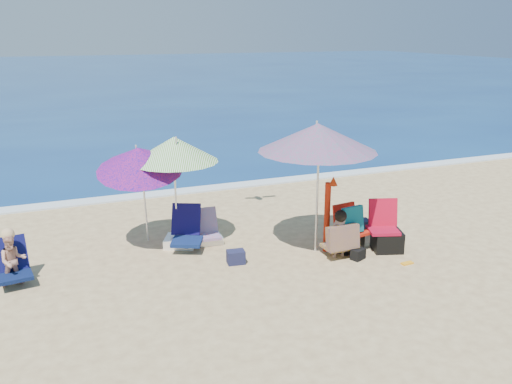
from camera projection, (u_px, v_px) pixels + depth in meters
name	position (u px, v px, depth m)	size (l,w,h in m)	color
ground	(293.00, 265.00, 9.56)	(120.00, 120.00, 0.00)	#D8BC84
sea	(80.00, 75.00, 49.60)	(120.00, 80.00, 0.12)	navy
foam	(208.00, 189.00, 14.09)	(120.00, 0.50, 0.04)	white
umbrella_turquoise	(318.00, 138.00, 9.59)	(2.36, 2.36, 2.44)	silver
umbrella_striped	(174.00, 149.00, 9.92)	(2.12, 2.12, 2.15)	white
umbrella_blue	(139.00, 159.00, 9.73)	(1.94, 1.98, 2.14)	silver
furled_umbrella	(328.00, 210.00, 9.94)	(0.22, 0.27, 1.46)	#AB200C
chair_navy	(183.00, 236.00, 10.34)	(0.83, 1.00, 0.78)	#0E1F4F
chair_rainbow	(208.00, 234.00, 10.55)	(0.52, 0.62, 0.64)	#E04F5B
camp_chair_left	(386.00, 236.00, 10.15)	(0.74, 0.68, 0.94)	#A80C29
camp_chair_right	(348.00, 234.00, 10.10)	(0.72, 0.63, 0.91)	red
person_center	(340.00, 235.00, 9.77)	(0.62, 0.52, 0.90)	tan
person_left	(12.00, 260.00, 8.72)	(0.61, 0.75, 0.95)	tan
bag_navy_a	(236.00, 257.00, 9.60)	(0.33, 0.26, 0.24)	#1C1E3E
bag_navy_b	(361.00, 226.00, 11.06)	(0.37, 0.28, 0.27)	#191E37
bag_black_b	(358.00, 254.00, 9.78)	(0.30, 0.26, 0.20)	black
orange_item	(407.00, 263.00, 9.60)	(0.23, 0.12, 0.03)	#FFA41A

